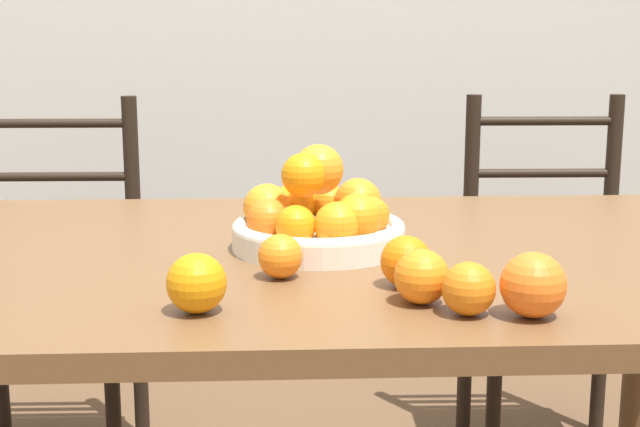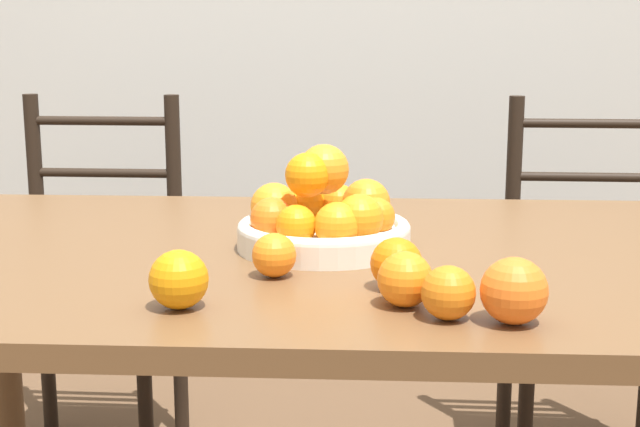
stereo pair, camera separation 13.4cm
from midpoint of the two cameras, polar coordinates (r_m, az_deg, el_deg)
dining_table at (r=1.46m, az=2.87°, el=-6.27°), size 1.58×0.92×0.77m
fruit_bowl at (r=1.43m, az=2.86°, el=-0.34°), size 0.28×0.28×0.17m
orange_loose_0 at (r=1.15m, az=8.84°, el=-4.23°), size 0.07×0.07×0.07m
orange_loose_1 at (r=1.10m, az=11.70°, el=-5.04°), size 0.07×0.07×0.07m
orange_loose_2 at (r=1.22m, az=8.07°, el=-3.23°), size 0.07×0.07×0.07m
orange_loose_3 at (r=1.13m, az=-5.68°, el=-4.27°), size 0.08×0.08×0.08m
orange_loose_4 at (r=1.11m, az=15.76°, el=-4.84°), size 0.08×0.08×0.08m
orange_loose_5 at (r=1.27m, az=0.07°, el=-2.72°), size 0.06×0.06×0.06m
chair_left at (r=2.37m, az=-12.78°, el=-4.71°), size 0.43×0.41×0.96m
chair_right at (r=2.37m, az=18.65°, el=-5.06°), size 0.43×0.41×0.96m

